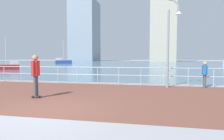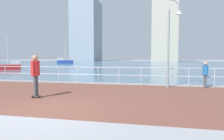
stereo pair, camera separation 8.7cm
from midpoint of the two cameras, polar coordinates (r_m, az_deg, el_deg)
The scene contains 11 objects.
ground at distance 45.60m, azimuth 7.30°, elevation 1.52°, with size 220.00×220.00×0.00m, color #9E9EA3.
brick_paving at distance 9.15m, azimuth -9.97°, elevation -7.15°, with size 28.00×7.11×0.01m, color brown.
harbor_water at distance 57.03m, azimuth 8.13°, elevation 1.95°, with size 180.00×88.00×0.00m, color slate.
waterfront_railing at distance 12.40m, azimuth -4.01°, elevation -0.68°, with size 25.25×0.06×1.12m.
lamppost at distance 11.39m, azimuth 17.71°, elevation 8.88°, with size 0.81×0.39×5.02m.
skateboarder at distance 8.65m, azimuth -21.77°, elevation -0.55°, with size 0.41×0.56×1.84m.
bystander at distance 12.00m, azimuth 26.45°, elevation -0.71°, with size 0.27×0.56×1.50m.
sailboat_gray at distance 57.05m, azimuth -14.04°, elevation 2.50°, with size 4.72×3.56×6.49m.
sailboat_teal at distance 31.15m, azimuth -28.51°, elevation 0.93°, with size 3.30×2.91×4.74m.
tower_glass at distance 88.60m, azimuth 15.42°, elevation 13.36°, with size 10.81×11.48×35.20m.
tower_brick at distance 110.94m, azimuth -7.67°, elevation 11.56°, with size 13.84×17.40×35.55m.
Camera 2 is at (3.34, -5.44, 1.72)m, focal length 30.40 mm.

